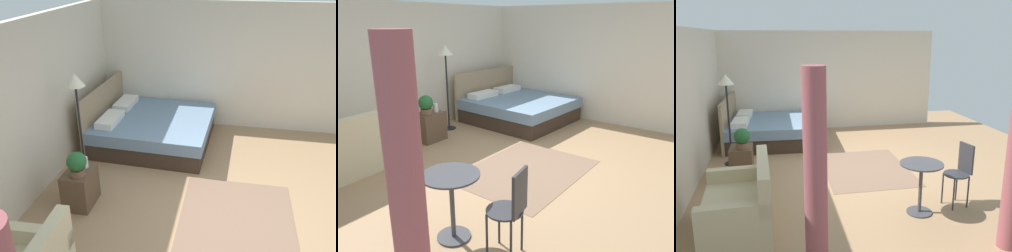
% 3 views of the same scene
% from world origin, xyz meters
% --- Properties ---
extents(ground_plane, '(9.36, 8.68, 0.02)m').
position_xyz_m(ground_plane, '(0.00, 0.00, -0.01)').
color(ground_plane, '#9E7A56').
extents(wall_back, '(9.36, 0.12, 2.57)m').
position_xyz_m(wall_back, '(0.00, 2.84, 1.28)').
color(wall_back, beige).
rests_on(wall_back, ground).
extents(wall_right, '(0.12, 5.68, 2.57)m').
position_xyz_m(wall_right, '(3.18, 0.00, 1.28)').
color(wall_right, beige).
rests_on(wall_right, ground).
extents(area_rug, '(2.05, 1.56, 0.01)m').
position_xyz_m(area_rug, '(-0.10, -0.18, 0.00)').
color(area_rug, '#7F604C').
rests_on(area_rug, ground).
extents(bed, '(2.11, 2.21, 1.08)m').
position_xyz_m(bed, '(2.06, 1.51, 0.29)').
color(bed, '#38281E').
rests_on(bed, ground).
extents(nightstand, '(0.52, 0.38, 0.55)m').
position_xyz_m(nightstand, '(-0.06, 2.06, 0.27)').
color(nightstand, brown).
rests_on(nightstand, ground).
extents(potted_plant, '(0.27, 0.27, 0.36)m').
position_xyz_m(potted_plant, '(-0.16, 2.02, 0.74)').
color(potted_plant, brown).
rests_on(potted_plant, nightstand).
extents(vase, '(0.10, 0.10, 0.16)m').
position_xyz_m(vase, '(0.06, 2.01, 0.63)').
color(vase, silver).
rests_on(vase, nightstand).
extents(floor_lamp, '(0.30, 0.30, 1.74)m').
position_xyz_m(floor_lamp, '(0.66, 2.32, 1.44)').
color(floor_lamp, black).
rests_on(floor_lamp, ground).
extents(balcony_table, '(0.60, 0.60, 0.74)m').
position_xyz_m(balcony_table, '(-1.94, -0.48, 0.51)').
color(balcony_table, '#3F3F44').
rests_on(balcony_table, ground).
extents(cafe_chair_near_window, '(0.43, 0.43, 0.93)m').
position_xyz_m(cafe_chair_near_window, '(-1.81, -1.15, 0.56)').
color(cafe_chair_near_window, '#2D2D33').
rests_on(cafe_chair_near_window, ground).
extents(curtain_left, '(0.23, 0.23, 2.16)m').
position_xyz_m(curtain_left, '(-2.93, -1.17, 1.08)').
color(curtain_left, '#994C51').
rests_on(curtain_left, ground).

